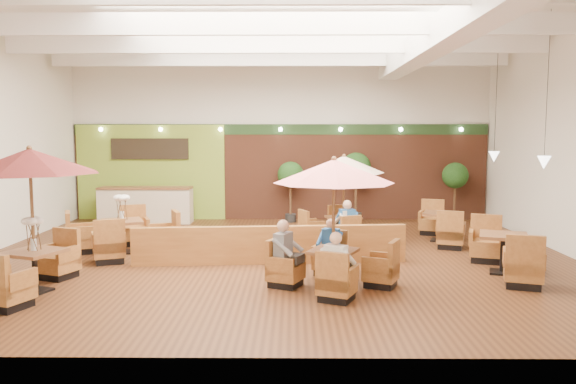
{
  "coord_description": "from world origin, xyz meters",
  "views": [
    {
      "loc": [
        0.42,
        -13.06,
        2.92
      ],
      "look_at": [
        0.3,
        0.5,
        1.5
      ],
      "focal_mm": 35.0,
      "sensor_mm": 36.0,
      "label": 1
    }
  ],
  "objects_px": {
    "topiary_2": "(455,178)",
    "table_0": "(27,188)",
    "diner_4": "(346,219)",
    "table_1": "(334,198)",
    "topiary_1": "(356,170)",
    "diner_0": "(337,259)",
    "table_4": "(503,254)",
    "table_3": "(123,235)",
    "booth_divider": "(270,245)",
    "table_5": "(440,227)",
    "diner_3": "(346,219)",
    "topiary_0": "(291,177)",
    "diner_2": "(286,247)",
    "diner_1": "(330,240)",
    "table_2": "(342,178)",
    "service_counter": "(146,205)"
  },
  "relations": [
    {
      "from": "topiary_2",
      "to": "table_0",
      "type": "bearing_deg",
      "value": -140.76
    },
    {
      "from": "diner_4",
      "to": "table_1",
      "type": "bearing_deg",
      "value": -120.83
    },
    {
      "from": "topiary_1",
      "to": "diner_0",
      "type": "height_order",
      "value": "topiary_1"
    },
    {
      "from": "topiary_1",
      "to": "diner_4",
      "type": "bearing_deg",
      "value": -99.45
    },
    {
      "from": "table_4",
      "to": "table_3",
      "type": "bearing_deg",
      "value": -174.02
    },
    {
      "from": "booth_divider",
      "to": "topiary_1",
      "type": "xyz_separation_m",
      "value": [
        2.57,
        5.95,
        1.28
      ]
    },
    {
      "from": "table_3",
      "to": "table_5",
      "type": "height_order",
      "value": "table_3"
    },
    {
      "from": "diner_3",
      "to": "table_4",
      "type": "bearing_deg",
      "value": -54.65
    },
    {
      "from": "topiary_0",
      "to": "table_3",
      "type": "bearing_deg",
      "value": -129.97
    },
    {
      "from": "table_5",
      "to": "diner_2",
      "type": "xyz_separation_m",
      "value": [
        -4.15,
        -4.59,
        0.39
      ]
    },
    {
      "from": "table_5",
      "to": "topiary_0",
      "type": "distance_m",
      "value": 5.35
    },
    {
      "from": "diner_0",
      "to": "topiary_1",
      "type": "bearing_deg",
      "value": 113.32
    },
    {
      "from": "diner_3",
      "to": "diner_2",
      "type": "bearing_deg",
      "value": -126.3
    },
    {
      "from": "diner_4",
      "to": "diner_2",
      "type": "bearing_deg",
      "value": -133.96
    },
    {
      "from": "topiary_1",
      "to": "diner_1",
      "type": "distance_m",
      "value": 7.13
    },
    {
      "from": "booth_divider",
      "to": "table_2",
      "type": "distance_m",
      "value": 3.44
    },
    {
      "from": "booth_divider",
      "to": "diner_4",
      "type": "distance_m",
      "value": 2.59
    },
    {
      "from": "table_5",
      "to": "diner_3",
      "type": "xyz_separation_m",
      "value": [
        -2.65,
        -0.94,
        0.37
      ]
    },
    {
      "from": "table_4",
      "to": "topiary_1",
      "type": "distance_m",
      "value": 7.3
    },
    {
      "from": "table_2",
      "to": "diner_4",
      "type": "height_order",
      "value": "table_2"
    },
    {
      "from": "table_1",
      "to": "table_5",
      "type": "height_order",
      "value": "table_1"
    },
    {
      "from": "booth_divider",
      "to": "table_3",
      "type": "relative_size",
      "value": 2.09
    },
    {
      "from": "topiary_0",
      "to": "diner_1",
      "type": "bearing_deg",
      "value": -83.01
    },
    {
      "from": "diner_2",
      "to": "diner_3",
      "type": "relative_size",
      "value": 1.07
    },
    {
      "from": "topiary_1",
      "to": "diner_0",
      "type": "xyz_separation_m",
      "value": [
        -1.29,
        -8.76,
        -0.96
      ]
    },
    {
      "from": "topiary_2",
      "to": "diner_3",
      "type": "xyz_separation_m",
      "value": [
        -3.95,
        -4.19,
        -0.72
      ]
    },
    {
      "from": "booth_divider",
      "to": "diner_1",
      "type": "bearing_deg",
      "value": -42.75
    },
    {
      "from": "table_4",
      "to": "diner_2",
      "type": "height_order",
      "value": "diner_2"
    },
    {
      "from": "table_4",
      "to": "topiary_2",
      "type": "relative_size",
      "value": 1.51
    },
    {
      "from": "table_3",
      "to": "diner_2",
      "type": "relative_size",
      "value": 3.56
    },
    {
      "from": "topiary_1",
      "to": "diner_4",
      "type": "distance_m",
      "value": 4.36
    },
    {
      "from": "diner_0",
      "to": "diner_3",
      "type": "bearing_deg",
      "value": 114.29
    },
    {
      "from": "table_3",
      "to": "table_1",
      "type": "bearing_deg",
      "value": -53.41
    },
    {
      "from": "table_1",
      "to": "diner_3",
      "type": "distance_m",
      "value": 3.82
    },
    {
      "from": "diner_3",
      "to": "table_5",
      "type": "bearing_deg",
      "value": 5.61
    },
    {
      "from": "table_1",
      "to": "diner_2",
      "type": "xyz_separation_m",
      "value": [
        -0.91,
        0.0,
        -0.94
      ]
    },
    {
      "from": "table_3",
      "to": "diner_1",
      "type": "bearing_deg",
      "value": -45.03
    },
    {
      "from": "topiary_0",
      "to": "table_4",
      "type": "bearing_deg",
      "value": -56.67
    },
    {
      "from": "table_0",
      "to": "topiary_0",
      "type": "height_order",
      "value": "table_0"
    },
    {
      "from": "table_2",
      "to": "diner_4",
      "type": "xyz_separation_m",
      "value": [
        0.05,
        -0.86,
        -0.98
      ]
    },
    {
      "from": "diner_1",
      "to": "diner_4",
      "type": "xyz_separation_m",
      "value": [
        0.6,
        2.74,
        0.01
      ]
    },
    {
      "from": "table_0",
      "to": "table_1",
      "type": "bearing_deg",
      "value": 25.84
    },
    {
      "from": "table_3",
      "to": "table_2",
      "type": "bearing_deg",
      "value": -6.63
    },
    {
      "from": "service_counter",
      "to": "diner_3",
      "type": "bearing_deg",
      "value": -32.84
    },
    {
      "from": "service_counter",
      "to": "topiary_2",
      "type": "height_order",
      "value": "topiary_2"
    },
    {
      "from": "topiary_0",
      "to": "diner_1",
      "type": "distance_m",
      "value": 7.03
    },
    {
      "from": "topiary_0",
      "to": "diner_3",
      "type": "bearing_deg",
      "value": -70.96
    },
    {
      "from": "topiary_1",
      "to": "diner_1",
      "type": "bearing_deg",
      "value": -100.56
    },
    {
      "from": "topiary_1",
      "to": "topiary_2",
      "type": "relative_size",
      "value": 1.16
    },
    {
      "from": "topiary_1",
      "to": "booth_divider",
      "type": "bearing_deg",
      "value": -113.35
    }
  ]
}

